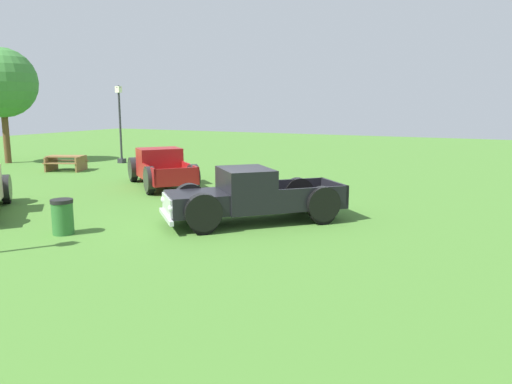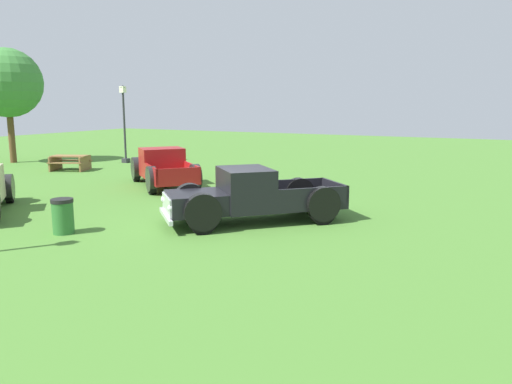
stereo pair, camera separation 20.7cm
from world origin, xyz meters
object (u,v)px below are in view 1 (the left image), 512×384
object	(u,v)px
pickup_truck_foreground	(244,197)
picnic_table	(66,161)
lamp_post_far	(120,123)
oak_tree_east	(2,83)
trash_can	(63,217)
pickup_truck_behind_right	(159,167)

from	to	relation	value
pickup_truck_foreground	picnic_table	world-z (taller)	pickup_truck_foreground
lamp_post_far	pickup_truck_foreground	bearing A→B (deg)	-126.86
lamp_post_far	oak_tree_east	size ratio (longest dim) A/B	0.68
trash_can	pickup_truck_foreground	bearing A→B (deg)	-48.93
pickup_truck_foreground	trash_can	distance (m)	4.99
trash_can	oak_tree_east	distance (m)	19.00
pickup_truck_behind_right	lamp_post_far	world-z (taller)	lamp_post_far
lamp_post_far	trash_can	size ratio (longest dim) A/B	4.70
lamp_post_far	trash_can	distance (m)	16.42
pickup_truck_behind_right	lamp_post_far	distance (m)	8.94
lamp_post_far	picnic_table	distance (m)	4.35
oak_tree_east	picnic_table	bearing A→B (deg)	-99.62
pickup_truck_foreground	oak_tree_east	distance (m)	20.79
oak_tree_east	pickup_truck_foreground	bearing A→B (deg)	-110.01
trash_can	oak_tree_east	xyz separation A→B (m)	(10.27, 15.45, 4.09)
pickup_truck_foreground	oak_tree_east	xyz separation A→B (m)	(6.99, 19.21, 3.80)
picnic_table	trash_can	world-z (taller)	trash_can
pickup_truck_behind_right	trash_can	distance (m)	8.19
pickup_truck_foreground	picnic_table	size ratio (longest dim) A/B	2.26
pickup_truck_foreground	lamp_post_far	world-z (taller)	lamp_post_far
pickup_truck_foreground	lamp_post_far	size ratio (longest dim) A/B	1.13
picnic_table	trash_can	xyz separation A→B (m)	(-9.31, -9.79, -0.01)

